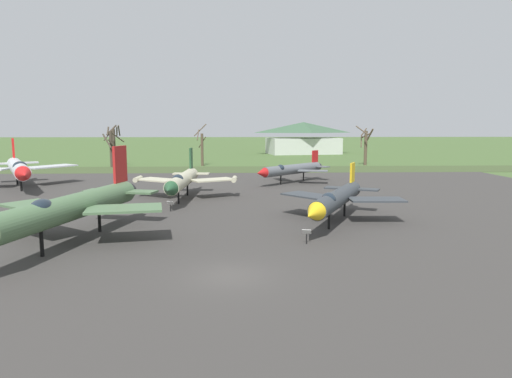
{
  "coord_description": "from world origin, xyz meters",
  "views": [
    {
      "loc": [
        0.46,
        -21.87,
        7.43
      ],
      "look_at": [
        1.96,
        16.52,
        2.13
      ],
      "focal_mm": 31.86,
      "sensor_mm": 36.0,
      "label": 1
    }
  ],
  "objects_px": {
    "visitor_building": "(303,138)",
    "info_placard_front_right": "(307,235)",
    "jet_fighter_rear_left": "(183,180)",
    "jet_fighter_rear_right": "(18,168)",
    "jet_fighter_rear_center": "(291,169)",
    "jet_fighter_front_left": "(67,208)",
    "jet_fighter_front_right": "(336,199)",
    "info_placard_rear_left": "(170,205)"
  },
  "relations": [
    {
      "from": "jet_fighter_rear_left",
      "to": "jet_fighter_rear_right",
      "type": "distance_m",
      "value": 22.7
    },
    {
      "from": "info_placard_front_right",
      "to": "visitor_building",
      "type": "height_order",
      "value": "visitor_building"
    },
    {
      "from": "info_placard_front_right",
      "to": "visitor_building",
      "type": "bearing_deg",
      "value": 82.03
    },
    {
      "from": "jet_fighter_front_right",
      "to": "jet_fighter_rear_center",
      "type": "height_order",
      "value": "jet_fighter_front_right"
    },
    {
      "from": "jet_fighter_rear_left",
      "to": "info_placard_rear_left",
      "type": "bearing_deg",
      "value": -92.87
    },
    {
      "from": "jet_fighter_front_right",
      "to": "visitor_building",
      "type": "distance_m",
      "value": 90.61
    },
    {
      "from": "info_placard_front_right",
      "to": "jet_fighter_front_left",
      "type": "bearing_deg",
      "value": 178.82
    },
    {
      "from": "info_placard_front_right",
      "to": "jet_fighter_rear_right",
      "type": "xyz_separation_m",
      "value": [
        -30.61,
        27.27,
        1.85
      ]
    },
    {
      "from": "jet_fighter_rear_center",
      "to": "jet_fighter_front_left",
      "type": "bearing_deg",
      "value": -119.79
    },
    {
      "from": "info_placard_rear_left",
      "to": "jet_fighter_front_right",
      "type": "bearing_deg",
      "value": -22.33
    },
    {
      "from": "jet_fighter_front_right",
      "to": "jet_fighter_front_left",
      "type": "bearing_deg",
      "value": -162.45
    },
    {
      "from": "jet_fighter_front_left",
      "to": "visitor_building",
      "type": "distance_m",
      "value": 99.87
    },
    {
      "from": "info_placard_front_right",
      "to": "jet_fighter_rear_right",
      "type": "height_order",
      "value": "jet_fighter_rear_right"
    },
    {
      "from": "jet_fighter_front_right",
      "to": "jet_fighter_rear_left",
      "type": "distance_m",
      "value": 17.68
    },
    {
      "from": "jet_fighter_rear_center",
      "to": "jet_fighter_rear_left",
      "type": "bearing_deg",
      "value": -133.74
    },
    {
      "from": "jet_fighter_front_right",
      "to": "visitor_building",
      "type": "relative_size",
      "value": 0.64
    },
    {
      "from": "jet_fighter_rear_center",
      "to": "jet_fighter_rear_left",
      "type": "relative_size",
      "value": 0.76
    },
    {
      "from": "info_placard_front_right",
      "to": "jet_fighter_rear_left",
      "type": "height_order",
      "value": "jet_fighter_rear_left"
    },
    {
      "from": "jet_fighter_rear_center",
      "to": "jet_fighter_rear_left",
      "type": "xyz_separation_m",
      "value": [
        -12.58,
        -13.15,
        0.17
      ]
    },
    {
      "from": "jet_fighter_rear_right",
      "to": "info_placard_rear_left",
      "type": "bearing_deg",
      "value": -37.68
    },
    {
      "from": "info_placard_rear_left",
      "to": "visitor_building",
      "type": "relative_size",
      "value": 0.05
    },
    {
      "from": "jet_fighter_front_right",
      "to": "jet_fighter_rear_center",
      "type": "relative_size",
      "value": 1.23
    },
    {
      "from": "jet_fighter_front_left",
      "to": "visitor_building",
      "type": "relative_size",
      "value": 0.82
    },
    {
      "from": "info_placard_front_right",
      "to": "jet_fighter_rear_left",
      "type": "xyz_separation_m",
      "value": [
        -9.94,
        17.91,
        1.41
      ]
    },
    {
      "from": "jet_fighter_front_left",
      "to": "jet_fighter_rear_center",
      "type": "height_order",
      "value": "jet_fighter_front_left"
    },
    {
      "from": "jet_fighter_front_left",
      "to": "jet_fighter_rear_right",
      "type": "distance_m",
      "value": 31.18
    },
    {
      "from": "visitor_building",
      "to": "jet_fighter_rear_left",
      "type": "bearing_deg",
      "value": -106.67
    },
    {
      "from": "jet_fighter_front_left",
      "to": "jet_fighter_rear_center",
      "type": "bearing_deg",
      "value": 60.21
    },
    {
      "from": "info_placard_front_right",
      "to": "info_placard_rear_left",
      "type": "relative_size",
      "value": 1.05
    },
    {
      "from": "jet_fighter_front_left",
      "to": "jet_fighter_rear_center",
      "type": "distance_m",
      "value": 35.43
    },
    {
      "from": "visitor_building",
      "to": "info_placard_front_right",
      "type": "bearing_deg",
      "value": -97.97
    },
    {
      "from": "info_placard_rear_left",
      "to": "jet_fighter_rear_right",
      "type": "distance_m",
      "value": 25.78
    },
    {
      "from": "jet_fighter_front_right",
      "to": "jet_fighter_rear_center",
      "type": "bearing_deg",
      "value": 91.21
    },
    {
      "from": "jet_fighter_front_right",
      "to": "jet_fighter_rear_left",
      "type": "xyz_separation_m",
      "value": [
        -13.11,
        11.87,
        0.1
      ]
    },
    {
      "from": "jet_fighter_rear_left",
      "to": "jet_fighter_rear_center",
      "type": "bearing_deg",
      "value": 46.26
    },
    {
      "from": "jet_fighter_front_right",
      "to": "info_placard_front_right",
      "type": "height_order",
      "value": "jet_fighter_front_right"
    },
    {
      "from": "jet_fighter_front_left",
      "to": "jet_fighter_rear_right",
      "type": "height_order",
      "value": "jet_fighter_front_left"
    },
    {
      "from": "info_placard_front_right",
      "to": "visitor_building",
      "type": "xyz_separation_m",
      "value": [
        13.45,
        96.03,
        3.62
      ]
    },
    {
      "from": "jet_fighter_front_left",
      "to": "jet_fighter_rear_right",
      "type": "xyz_separation_m",
      "value": [
        -15.65,
        26.96,
        0.1
      ]
    },
    {
      "from": "jet_fighter_front_left",
      "to": "info_placard_rear_left",
      "type": "relative_size",
      "value": 18.16
    },
    {
      "from": "jet_fighter_rear_center",
      "to": "info_placard_rear_left",
      "type": "distance_m",
      "value": 23.41
    },
    {
      "from": "jet_fighter_rear_left",
      "to": "jet_fighter_rear_right",
      "type": "bearing_deg",
      "value": 155.63
    }
  ]
}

